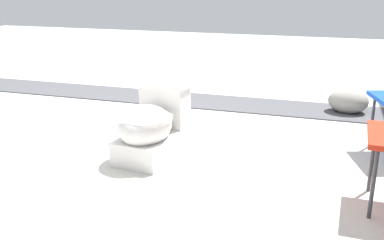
{
  "coord_description": "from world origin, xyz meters",
  "views": [
    {
      "loc": [
        2.97,
        1.25,
        1.25
      ],
      "look_at": [
        0.16,
        0.38,
        0.3
      ],
      "focal_mm": 42.0,
      "sensor_mm": 36.0,
      "label": 1
    }
  ],
  "objects": [
    {
      "name": "ground_plane",
      "position": [
        0.0,
        0.0,
        0.0
      ],
      "size": [
        14.0,
        14.0,
        0.0
      ],
      "primitive_type": "plane",
      "color": "beige"
    },
    {
      "name": "boulder_near",
      "position": [
        -1.38,
        1.45,
        0.12
      ],
      "size": [
        0.31,
        0.39,
        0.23
      ],
      "primitive_type": "ellipsoid",
      "rotation": [
        0.0,
        0.0,
        1.51
      ],
      "color": "gray",
      "rests_on": "ground"
    },
    {
      "name": "gravel_strip",
      "position": [
        -1.36,
        0.5,
        0.01
      ],
      "size": [
        0.56,
        8.0,
        0.01
      ],
      "primitive_type": "cube",
      "color": "#4C4C51",
      "rests_on": "ground"
    },
    {
      "name": "toilet",
      "position": [
        0.16,
        0.08,
        0.22
      ],
      "size": [
        0.67,
        0.45,
        0.52
      ],
      "rotation": [
        0.0,
        0.0,
        -0.12
      ],
      "color": "white",
      "rests_on": "ground"
    }
  ]
}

